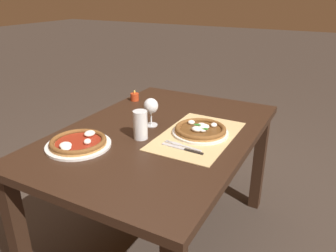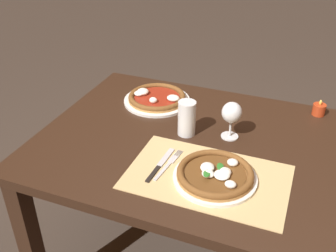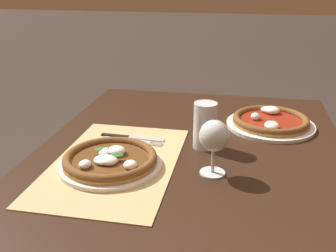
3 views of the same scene
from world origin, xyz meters
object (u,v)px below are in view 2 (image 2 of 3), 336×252
object	(u,v)px
pizza_near	(215,175)
knife	(160,164)
fork	(169,164)
wine_glass	(232,114)
votive_candle	(319,110)
pint_glass	(187,119)
pizza_far	(157,98)

from	to	relation	value
pizza_near	knife	distance (m)	0.21
pizza_near	fork	bearing A→B (deg)	174.75
wine_glass	votive_candle	world-z (taller)	wine_glass
knife	pint_glass	bearing A→B (deg)	86.04
fork	knife	distance (m)	0.03
pizza_near	wine_glass	distance (m)	0.30
pizza_far	wine_glass	size ratio (longest dim) A/B	1.99
pizza_near	fork	distance (m)	0.18
wine_glass	fork	size ratio (longest dim) A/B	0.77
pizza_near	knife	bearing A→B (deg)	178.52
pizza_near	wine_glass	world-z (taller)	wine_glass
wine_glass	knife	size ratio (longest dim) A/B	0.72
pint_glass	knife	distance (m)	0.25
knife	wine_glass	bearing A→B (deg)	56.22
pizza_near	knife	size ratio (longest dim) A/B	1.34
pint_glass	knife	world-z (taller)	pint_glass
pizza_near	pizza_far	bearing A→B (deg)	131.92
wine_glass	knife	xyz separation A→B (m)	(-0.19, -0.28, -0.10)
pint_glass	knife	bearing A→B (deg)	-93.96
pizza_near	pint_glass	bearing A→B (deg)	127.80
pizza_near	wine_glass	xyz separation A→B (m)	(-0.02, 0.28, 0.08)
fork	votive_candle	xyz separation A→B (m)	(0.48, 0.59, 0.02)
pizza_near	knife	xyz separation A→B (m)	(-0.21, 0.01, -0.02)
knife	pizza_far	bearing A→B (deg)	114.27
pizza_near	votive_candle	world-z (taller)	votive_candle
pint_glass	fork	size ratio (longest dim) A/B	0.72
pint_glass	wine_glass	bearing A→B (deg)	13.41
pizza_near	pizza_far	world-z (taller)	pizza_near
pizza_near	pizza_far	xyz separation A→B (m)	(-0.41, 0.46, -0.00)
knife	fork	bearing A→B (deg)	21.91
fork	votive_candle	world-z (taller)	votive_candle
votive_candle	pizza_near	bearing A→B (deg)	-116.51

